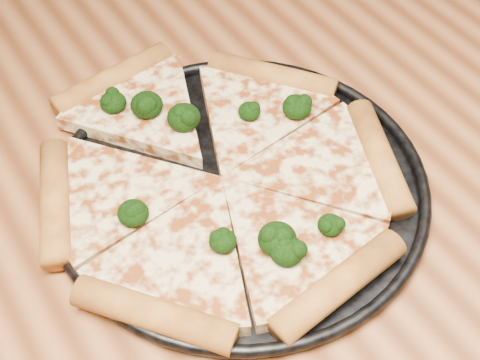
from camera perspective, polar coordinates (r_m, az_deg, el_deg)
dining_table at (r=0.69m, az=-6.92°, el=-11.03°), size 1.20×0.90×0.75m
pizza_pan at (r=0.65m, az=0.00°, el=-0.48°), size 0.34×0.34×0.02m
pizza at (r=0.65m, az=-1.73°, el=0.34°), size 0.35×0.36×0.03m
broccoli_florets at (r=0.64m, az=-2.02°, el=1.55°), size 0.22×0.26×0.02m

